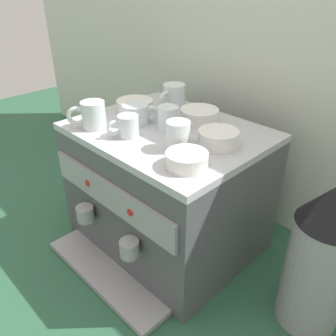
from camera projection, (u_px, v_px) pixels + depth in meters
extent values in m
plane|color=#28563D|center=(168.00, 236.00, 1.28)|extent=(4.00, 4.00, 0.00)
cube|color=silver|center=(243.00, 61.00, 1.22)|extent=(2.80, 0.03, 1.16)
cube|color=#4C4C51|center=(168.00, 190.00, 1.18)|extent=(0.58, 0.46, 0.41)
cube|color=#B7B7BC|center=(168.00, 132.00, 1.07)|extent=(0.58, 0.46, 0.02)
cube|color=#939399|center=(109.00, 196.00, 0.99)|extent=(0.54, 0.01, 0.09)
cylinder|color=red|center=(87.00, 183.00, 1.05)|extent=(0.02, 0.01, 0.02)
cylinder|color=red|center=(130.00, 212.00, 0.92)|extent=(0.02, 0.01, 0.02)
cube|color=#939399|center=(106.00, 275.00, 1.11)|extent=(0.50, 0.12, 0.02)
cylinder|color=#939399|center=(85.00, 214.00, 1.10)|extent=(0.06, 0.06, 0.05)
cylinder|color=#939399|center=(130.00, 248.00, 0.96)|extent=(0.06, 0.06, 0.05)
cylinder|color=silver|center=(169.00, 118.00, 1.05)|extent=(0.06, 0.06, 0.07)
torus|color=silver|center=(174.00, 113.00, 1.08)|extent=(0.03, 0.05, 0.05)
cylinder|color=silver|center=(135.00, 114.00, 1.09)|extent=(0.08, 0.08, 0.06)
torus|color=silver|center=(151.00, 113.00, 1.10)|extent=(0.04, 0.05, 0.05)
cylinder|color=silver|center=(94.00, 115.00, 1.05)|extent=(0.07, 0.07, 0.08)
torus|color=silver|center=(77.00, 116.00, 1.05)|extent=(0.04, 0.06, 0.06)
cylinder|color=silver|center=(178.00, 136.00, 0.93)|extent=(0.07, 0.07, 0.08)
torus|color=silver|center=(183.00, 129.00, 0.96)|extent=(0.04, 0.06, 0.06)
cylinder|color=silver|center=(128.00, 126.00, 1.00)|extent=(0.06, 0.06, 0.06)
torus|color=silver|center=(114.00, 128.00, 0.99)|extent=(0.03, 0.05, 0.05)
cylinder|color=silver|center=(174.00, 96.00, 1.21)|extent=(0.08, 0.08, 0.08)
torus|color=silver|center=(165.00, 100.00, 1.18)|extent=(0.02, 0.06, 0.06)
cylinder|color=white|center=(218.00, 138.00, 0.96)|extent=(0.11, 0.11, 0.04)
cylinder|color=white|center=(218.00, 143.00, 0.96)|extent=(0.06, 0.06, 0.01)
cylinder|color=white|center=(135.00, 106.00, 1.19)|extent=(0.13, 0.13, 0.04)
cylinder|color=white|center=(135.00, 109.00, 1.20)|extent=(0.07, 0.07, 0.01)
cylinder|color=white|center=(187.00, 160.00, 0.85)|extent=(0.11, 0.11, 0.04)
cylinder|color=white|center=(187.00, 165.00, 0.86)|extent=(0.06, 0.06, 0.01)
cylinder|color=white|center=(199.00, 116.00, 1.10)|extent=(0.12, 0.12, 0.04)
cylinder|color=white|center=(199.00, 120.00, 1.11)|extent=(0.07, 0.07, 0.01)
cylinder|color=#939399|center=(316.00, 273.00, 0.91)|extent=(0.17, 0.17, 0.34)
cylinder|color=#B7B7BC|center=(86.00, 182.00, 1.49)|extent=(0.08, 0.08, 0.12)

